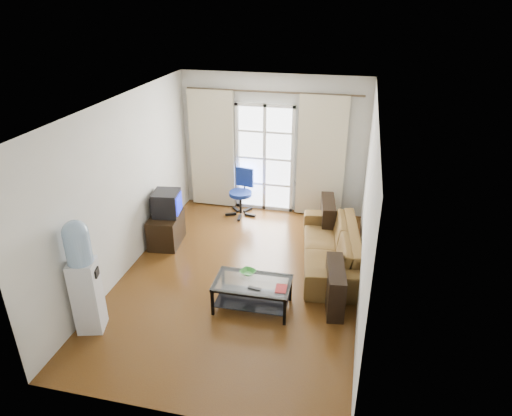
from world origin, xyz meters
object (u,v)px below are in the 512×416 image
at_px(tv_stand, 166,230).
at_px(water_cooler, 83,275).
at_px(crt_tv, 166,203).
at_px(sofa, 331,246).
at_px(task_chair, 241,201).
at_px(coffee_table, 252,291).

relative_size(tv_stand, water_cooler, 0.46).
distance_m(crt_tv, water_cooler, 2.39).
distance_m(sofa, task_chair, 2.37).
relative_size(sofa, water_cooler, 1.43).
xyz_separation_m(task_chair, water_cooler, (-1.06, -3.74, 0.56)).
bearing_deg(crt_tv, task_chair, 45.55).
xyz_separation_m(coffee_table, tv_stand, (-1.89, 1.43, -0.01)).
bearing_deg(task_chair, coffee_table, -61.68).
relative_size(coffee_table, tv_stand, 1.46).
relative_size(sofa, task_chair, 2.46).
height_order(tv_stand, task_chair, task_chair).
distance_m(crt_tv, task_chair, 1.74).
relative_size(tv_stand, crt_tv, 1.40).
height_order(tv_stand, water_cooler, water_cooler).
relative_size(coffee_table, task_chair, 1.15).
bearing_deg(crt_tv, tv_stand, -100.77).
bearing_deg(tv_stand, water_cooler, -97.43).
height_order(coffee_table, crt_tv, crt_tv).
bearing_deg(water_cooler, sofa, 22.33).
distance_m(coffee_table, task_chair, 2.99).
xyz_separation_m(sofa, crt_tv, (-2.85, 0.10, 0.43)).
bearing_deg(task_chair, tv_stand, -114.05).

